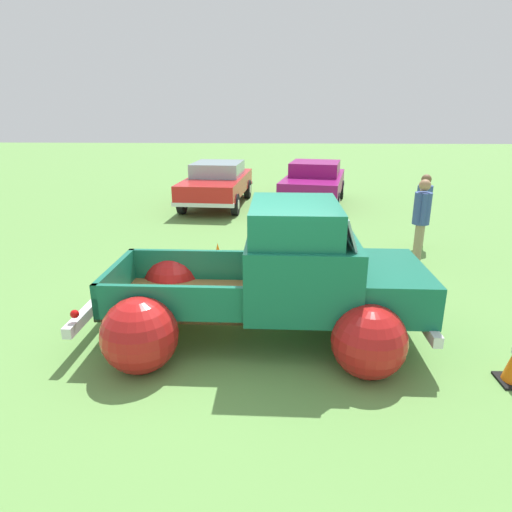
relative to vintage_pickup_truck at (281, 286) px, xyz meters
The scene contains 7 objects.
ground_plane 0.85m from the vintage_pickup_truck, behind, with size 80.00×80.00×0.00m, color #609347.
vintage_pickup_truck is the anchor object (origin of this frame).
show_car_0 9.40m from the vintage_pickup_truck, 102.69° to the left, with size 2.18×4.62×1.43m.
show_car_1 9.58m from the vintage_pickup_truck, 82.66° to the left, with size 2.64×4.42×1.43m.
spectator_0 4.34m from the vintage_pickup_truck, 48.30° to the left, with size 0.39×0.54×1.77m.
spectator_1 5.60m from the vintage_pickup_truck, 53.57° to the left, with size 0.47×0.49×1.71m.
lane_cone_0 2.78m from the vintage_pickup_truck, 116.08° to the left, with size 0.36×0.36×0.63m.
Camera 1 is at (0.29, -5.69, 3.05)m, focal length 30.94 mm.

